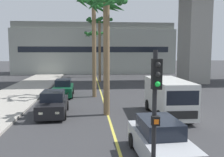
{
  "coord_description": "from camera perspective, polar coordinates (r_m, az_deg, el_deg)",
  "views": [
    {
      "loc": [
        -1.25,
        1.21,
        4.16
      ],
      "look_at": [
        0.0,
        14.0,
        2.73
      ],
      "focal_mm": 39.1,
      "sensor_mm": 36.0,
      "label": 1
    }
  ],
  "objects": [
    {
      "name": "car_queue_second",
      "position": [
        9.89,
        11.12,
        -14.12
      ],
      "size": [
        1.95,
        4.16,
        1.56
      ],
      "color": "#B7BABF",
      "rests_on": "ground"
    },
    {
      "name": "palm_tree_near_median",
      "position": [
        15.86,
        -1.34,
        13.54
      ],
      "size": [
        2.74,
        2.77,
        7.69
      ],
      "color": "brown",
      "rests_on": "ground"
    },
    {
      "name": "lane_stripe_center",
      "position": [
        23.2,
        -2.4,
        -3.98
      ],
      "size": [
        0.14,
        56.0,
        0.01
      ],
      "primitive_type": "cube",
      "color": "#DBCC4C",
      "rests_on": "ground"
    },
    {
      "name": "palm_tree_mid_median",
      "position": [
        33.42,
        -2.98,
        11.43
      ],
      "size": [
        3.56,
        3.71,
        8.7
      ],
      "color": "brown",
      "rests_on": "ground"
    },
    {
      "name": "delivery_van",
      "position": [
        16.16,
        13.01,
        -4.06
      ],
      "size": [
        2.25,
        5.29,
        2.36
      ],
      "color": "silver",
      "rests_on": "ground"
    },
    {
      "name": "palm_tree_far_median",
      "position": [
        22.47,
        -4.28,
        15.0
      ],
      "size": [
        3.65,
        3.69,
        9.2
      ],
      "color": "brown",
      "rests_on": "ground"
    },
    {
      "name": "traffic_light_median_near",
      "position": [
        6.36,
        10.06,
        -6.9
      ],
      "size": [
        0.24,
        0.37,
        4.2
      ],
      "color": "black",
      "rests_on": "ground"
    },
    {
      "name": "pier_building_backdrop",
      "position": [
        47.85,
        -4.11,
        6.9
      ],
      "size": [
        29.74,
        8.04,
        9.4
      ],
      "color": "#ADB2A8",
      "rests_on": "ground"
    },
    {
      "name": "car_queue_third",
      "position": [
        23.15,
        -11.29,
        -2.32
      ],
      "size": [
        1.91,
        4.14,
        1.56
      ],
      "color": "#0C4728",
      "rests_on": "ground"
    },
    {
      "name": "palm_tree_farthest_median",
      "position": [
        39.86,
        -4.3,
        8.56
      ],
      "size": [
        3.25,
        3.26,
        7.45
      ],
      "color": "brown",
      "rests_on": "ground"
    },
    {
      "name": "car_queue_front",
      "position": [
        16.56,
        -13.59,
        -5.82
      ],
      "size": [
        1.91,
        4.14,
        1.56
      ],
      "color": "black",
      "rests_on": "ground"
    }
  ]
}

